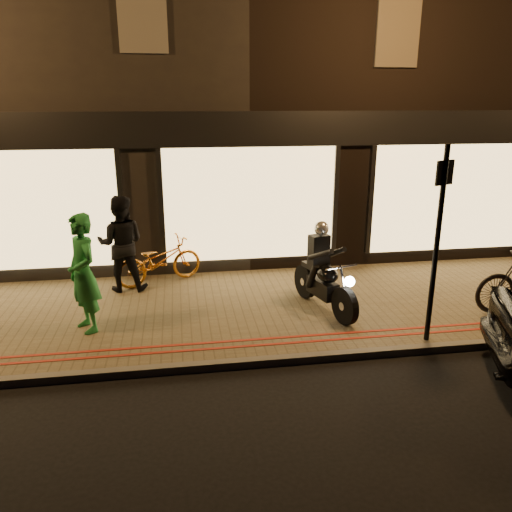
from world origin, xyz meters
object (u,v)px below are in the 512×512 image
(motorcycle, at_px, (323,276))
(bicycle_gold, at_px, (159,261))
(sign_post, at_px, (438,236))
(person_green, at_px, (83,274))

(motorcycle, relative_size, bicycle_gold, 1.05)
(motorcycle, bearing_deg, bicycle_gold, 132.01)
(motorcycle, xyz_separation_m, bicycle_gold, (-2.91, 1.83, -0.14))
(sign_post, height_order, bicycle_gold, sign_post)
(sign_post, relative_size, bicycle_gold, 1.66)
(motorcycle, distance_m, bicycle_gold, 3.44)
(motorcycle, bearing_deg, sign_post, -63.85)
(sign_post, height_order, person_green, sign_post)
(sign_post, distance_m, bicycle_gold, 5.43)
(bicycle_gold, bearing_deg, person_green, 127.70)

